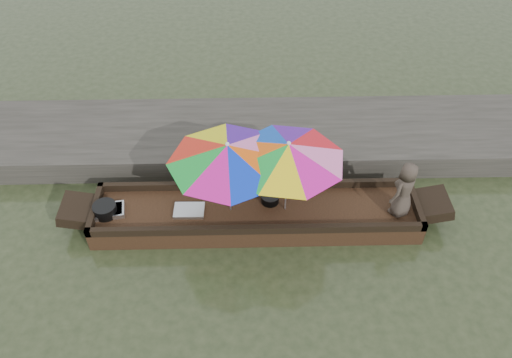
{
  "coord_description": "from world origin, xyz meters",
  "views": [
    {
      "loc": [
        -0.14,
        -6.13,
        6.91
      ],
      "look_at": [
        0.0,
        0.1,
        1.0
      ],
      "focal_mm": 35.0,
      "sensor_mm": 36.0,
      "label": 1
    }
  ],
  "objects_px": {
    "tray_scallop": "(189,210)",
    "supply_bag": "(230,187)",
    "vendor": "(405,189)",
    "umbrella_stern": "(287,177)",
    "umbrella_bow": "(229,178)",
    "tray_crayfish": "(109,211)",
    "cooking_pot": "(105,210)",
    "charcoal_grill": "(270,199)",
    "boat_hull": "(256,216)"
  },
  "relations": [
    {
      "from": "boat_hull",
      "to": "tray_crayfish",
      "type": "xyz_separation_m",
      "value": [
        -2.62,
        -0.03,
        0.22
      ]
    },
    {
      "from": "vendor",
      "to": "umbrella_bow",
      "type": "xyz_separation_m",
      "value": [
        -3.0,
        0.13,
        0.21
      ]
    },
    {
      "from": "boat_hull",
      "to": "umbrella_stern",
      "type": "bearing_deg",
      "value": 0.0
    },
    {
      "from": "cooking_pot",
      "to": "vendor",
      "type": "bearing_deg",
      "value": -0.73
    },
    {
      "from": "cooking_pot",
      "to": "tray_crayfish",
      "type": "relative_size",
      "value": 0.77
    },
    {
      "from": "tray_crayfish",
      "to": "umbrella_stern",
      "type": "bearing_deg",
      "value": 0.58
    },
    {
      "from": "tray_crayfish",
      "to": "umbrella_stern",
      "type": "distance_m",
      "value": 3.23
    },
    {
      "from": "vendor",
      "to": "boat_hull",
      "type": "bearing_deg",
      "value": -43.58
    },
    {
      "from": "charcoal_grill",
      "to": "vendor",
      "type": "distance_m",
      "value": 2.36
    },
    {
      "from": "cooking_pot",
      "to": "umbrella_bow",
      "type": "relative_size",
      "value": 0.2
    },
    {
      "from": "tray_crayfish",
      "to": "tray_scallop",
      "type": "xyz_separation_m",
      "value": [
        1.43,
        -0.01,
        -0.01
      ]
    },
    {
      "from": "supply_bag",
      "to": "charcoal_grill",
      "type": "bearing_deg",
      "value": -20.02
    },
    {
      "from": "tray_scallop",
      "to": "umbrella_bow",
      "type": "height_order",
      "value": "umbrella_bow"
    },
    {
      "from": "vendor",
      "to": "umbrella_bow",
      "type": "height_order",
      "value": "umbrella_bow"
    },
    {
      "from": "boat_hull",
      "to": "tray_crayfish",
      "type": "height_order",
      "value": "tray_crayfish"
    },
    {
      "from": "supply_bag",
      "to": "tray_crayfish",
      "type": "bearing_deg",
      "value": -167.34
    },
    {
      "from": "tray_crayfish",
      "to": "charcoal_grill",
      "type": "relative_size",
      "value": 1.66
    },
    {
      "from": "tray_scallop",
      "to": "umbrella_bow",
      "type": "relative_size",
      "value": 0.26
    },
    {
      "from": "cooking_pot",
      "to": "umbrella_bow",
      "type": "xyz_separation_m",
      "value": [
        2.22,
        0.06,
        0.67
      ]
    },
    {
      "from": "charcoal_grill",
      "to": "vendor",
      "type": "height_order",
      "value": "vendor"
    },
    {
      "from": "charcoal_grill",
      "to": "umbrella_bow",
      "type": "height_order",
      "value": "umbrella_bow"
    },
    {
      "from": "boat_hull",
      "to": "umbrella_stern",
      "type": "height_order",
      "value": "umbrella_stern"
    },
    {
      "from": "charcoal_grill",
      "to": "umbrella_stern",
      "type": "distance_m",
      "value": 0.77
    },
    {
      "from": "boat_hull",
      "to": "tray_crayfish",
      "type": "distance_m",
      "value": 2.63
    },
    {
      "from": "vendor",
      "to": "umbrella_stern",
      "type": "distance_m",
      "value": 2.04
    },
    {
      "from": "umbrella_bow",
      "to": "boat_hull",
      "type": "bearing_deg",
      "value": 0.0
    },
    {
      "from": "tray_scallop",
      "to": "umbrella_stern",
      "type": "xyz_separation_m",
      "value": [
        1.72,
        0.04,
        0.74
      ]
    },
    {
      "from": "boat_hull",
      "to": "umbrella_bow",
      "type": "relative_size",
      "value": 2.87
    },
    {
      "from": "vendor",
      "to": "umbrella_stern",
      "type": "bearing_deg",
      "value": -44.31
    },
    {
      "from": "vendor",
      "to": "umbrella_stern",
      "type": "xyz_separation_m",
      "value": [
        -2.02,
        0.13,
        0.21
      ]
    },
    {
      "from": "umbrella_bow",
      "to": "tray_crayfish",
      "type": "bearing_deg",
      "value": -179.16
    },
    {
      "from": "boat_hull",
      "to": "tray_scallop",
      "type": "bearing_deg",
      "value": -178.23
    },
    {
      "from": "tray_crayfish",
      "to": "charcoal_grill",
      "type": "height_order",
      "value": "charcoal_grill"
    },
    {
      "from": "charcoal_grill",
      "to": "supply_bag",
      "type": "relative_size",
      "value": 1.16
    },
    {
      "from": "boat_hull",
      "to": "tray_crayfish",
      "type": "relative_size",
      "value": 10.85
    },
    {
      "from": "umbrella_stern",
      "to": "vendor",
      "type": "bearing_deg",
      "value": -3.59
    },
    {
      "from": "boat_hull",
      "to": "supply_bag",
      "type": "distance_m",
      "value": 0.72
    },
    {
      "from": "tray_crayfish",
      "to": "supply_bag",
      "type": "relative_size",
      "value": 1.93
    },
    {
      "from": "charcoal_grill",
      "to": "umbrella_bow",
      "type": "relative_size",
      "value": 0.16
    },
    {
      "from": "vendor",
      "to": "umbrella_stern",
      "type": "height_order",
      "value": "umbrella_stern"
    },
    {
      "from": "tray_scallop",
      "to": "tray_crayfish",
      "type": "bearing_deg",
      "value": 179.79
    },
    {
      "from": "tray_scallop",
      "to": "supply_bag",
      "type": "relative_size",
      "value": 1.93
    },
    {
      "from": "boat_hull",
      "to": "cooking_pot",
      "type": "bearing_deg",
      "value": -178.72
    },
    {
      "from": "tray_crayfish",
      "to": "tray_scallop",
      "type": "relative_size",
      "value": 1.0
    },
    {
      "from": "supply_bag",
      "to": "vendor",
      "type": "height_order",
      "value": "vendor"
    },
    {
      "from": "charcoal_grill",
      "to": "boat_hull",
      "type": "bearing_deg",
      "value": -144.84
    },
    {
      "from": "cooking_pot",
      "to": "vendor",
      "type": "height_order",
      "value": "vendor"
    },
    {
      "from": "cooking_pot",
      "to": "vendor",
      "type": "relative_size",
      "value": 0.37
    },
    {
      "from": "cooking_pot",
      "to": "umbrella_stern",
      "type": "distance_m",
      "value": 3.26
    },
    {
      "from": "charcoal_grill",
      "to": "umbrella_bow",
      "type": "bearing_deg",
      "value": -165.79
    }
  ]
}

